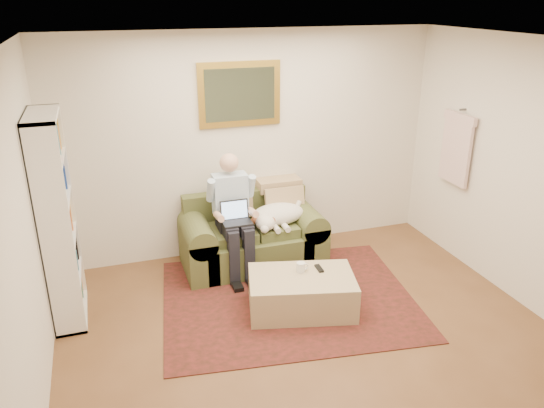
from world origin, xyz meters
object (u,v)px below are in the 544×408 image
coffee_mug (301,267)px  bookshelf (57,221)px  seated_man (234,217)px  ottoman (302,293)px  sofa (252,241)px  laptop (236,216)px  sleeping_dog (278,214)px

coffee_mug → bookshelf: 2.34m
seated_man → ottoman: 1.16m
sofa → coffee_mug: bearing=-78.5°
laptop → seated_man: bearing=90.0°
laptop → ottoman: bearing=-64.7°
laptop → bookshelf: size_ratio=0.16×
sofa → coffee_mug: size_ratio=16.00×
coffee_mug → sleeping_dog: bearing=85.0°
ottoman → seated_man: bearing=113.8°
sleeping_dog → ottoman: bearing=-95.8°
seated_man → sleeping_dog: seated_man is taller
sofa → bookshelf: bearing=-167.0°
seated_man → ottoman: (0.42, -0.96, -0.49)m
laptop → coffee_mug: laptop is taller
sleeping_dog → laptop: bearing=-166.4°
sofa → coffee_mug: sofa is taller
ottoman → coffee_mug: coffee_mug is taller
sofa → sleeping_dog: bearing=-15.7°
seated_man → laptop: bearing=-90.0°
sleeping_dog → bookshelf: bookshelf is taller
sofa → ottoman: bearing=-80.6°
seated_man → ottoman: bearing=-66.2°
laptop → coffee_mug: (0.45, -0.80, -0.28)m
seated_man → sofa: bearing=31.5°
laptop → sleeping_dog: size_ratio=0.47×
laptop → ottoman: 1.12m
seated_man → bookshelf: bookshelf is taller
seated_man → coffee_mug: bearing=-62.8°
laptop → ottoman: size_ratio=0.30×
laptop → bookshelf: 1.80m
laptop → coffee_mug: 0.96m
laptop → ottoman: (0.42, -0.90, -0.52)m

